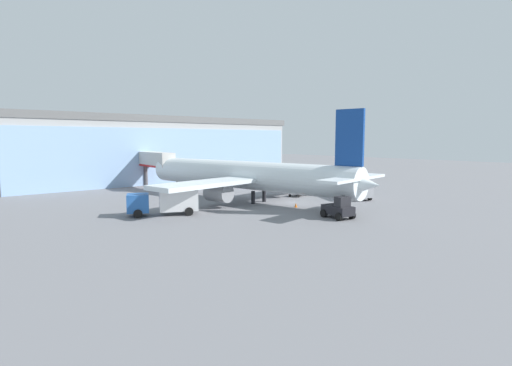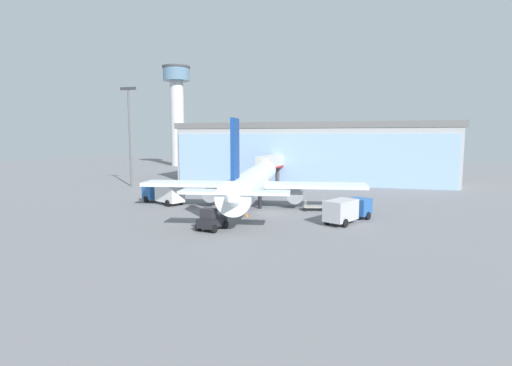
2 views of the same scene
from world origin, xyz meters
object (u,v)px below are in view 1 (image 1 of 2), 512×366
at_px(airplane, 247,176).
at_px(pushback_tug, 339,209).
at_px(jet_bridge, 154,160).
at_px(safety_cone_nose, 296,205).
at_px(catering_truck, 166,201).
at_px(baggage_cart, 298,193).
at_px(fuel_truck, 354,187).
at_px(safety_cone_wingtip, 309,191).

distance_m(airplane, pushback_tug, 15.14).
relative_size(jet_bridge, safety_cone_nose, 21.09).
relative_size(catering_truck, baggage_cart, 2.42).
bearing_deg(baggage_cart, airplane, 157.89).
distance_m(fuel_truck, safety_cone_wingtip, 7.53).
relative_size(fuel_truck, safety_cone_nose, 13.71).
bearing_deg(catering_truck, pushback_tug, 159.50).
xyz_separation_m(airplane, fuel_truck, (13.02, -7.24, -1.89)).
bearing_deg(airplane, catering_truck, 89.03).
bearing_deg(pushback_tug, baggage_cart, -23.10).
relative_size(baggage_cart, pushback_tug, 0.91).
bearing_deg(catering_truck, jet_bridge, -88.09).
bearing_deg(pushback_tug, airplane, 8.43).
relative_size(airplane, catering_truck, 4.89).
relative_size(catering_truck, safety_cone_nose, 13.72).
distance_m(jet_bridge, airplane, 21.13).
height_order(airplane, baggage_cart, airplane).
height_order(catering_truck, baggage_cart, catering_truck).
height_order(jet_bridge, safety_cone_wingtip, jet_bridge).
xyz_separation_m(catering_truck, baggage_cart, (21.14, 0.88, -0.97)).
bearing_deg(catering_truck, baggage_cart, -152.65).
distance_m(pushback_tug, safety_cone_wingtip, 19.21).
bearing_deg(airplane, baggage_cart, -107.12).
distance_m(jet_bridge, pushback_tug, 36.16).
height_order(jet_bridge, pushback_tug, jet_bridge).
xyz_separation_m(jet_bridge, safety_cone_nose, (4.39, -28.42, -4.31)).
xyz_separation_m(airplane, baggage_cart, (8.48, -1.09, -2.86)).
height_order(fuel_truck, pushback_tug, fuel_truck).
distance_m(safety_cone_nose, safety_cone_wingtip, 13.02).
bearing_deg(fuel_truck, airplane, 86.18).
height_order(baggage_cart, safety_cone_wingtip, baggage_cart).
height_order(catering_truck, safety_cone_nose, catering_truck).
bearing_deg(airplane, safety_cone_nose, -178.85).
distance_m(catering_truck, safety_cone_wingtip, 24.77).
height_order(pushback_tug, safety_cone_nose, pushback_tug).
xyz_separation_m(airplane, safety_cone_wingtip, (11.99, 0.12, -3.08)).
distance_m(jet_bridge, safety_cone_nose, 29.07).
relative_size(jet_bridge, safety_cone_wingtip, 21.09).
height_order(jet_bridge, safety_cone_nose, jet_bridge).
bearing_deg(safety_cone_nose, jet_bridge, 98.78).
bearing_deg(safety_cone_nose, catering_truck, 158.52).
relative_size(jet_bridge, baggage_cart, 3.72).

